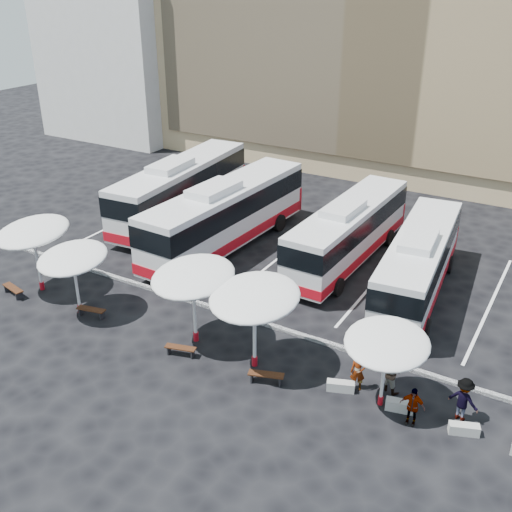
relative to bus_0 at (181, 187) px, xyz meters
The scene contains 25 objects.
ground 13.32m from the bus_0, 47.83° to the right, with size 120.00×120.00×0.00m, color black.
sandstone_building 26.02m from the bus_0, 68.26° to the left, with size 42.00×18.25×29.60m.
apartment_block 27.34m from the bus_0, 136.40° to the left, with size 14.00×14.00×18.00m, color silver.
curb_divider 12.95m from the bus_0, 46.32° to the right, with size 34.00×0.25×0.15m, color black.
bay_lines 9.25m from the bus_0, 11.16° to the right, with size 24.15×12.00×0.01m.
bus_0 is the anchor object (origin of this frame).
bus_1 5.85m from the bus_0, 25.61° to the right, with size 3.66×13.70×4.31m.
bus_2 12.50m from the bus_0, ahead, with size 3.07×12.20×3.85m.
bus_3 17.33m from the bus_0, ahead, with size 3.69×12.02×3.75m.
sunshade_0 12.22m from the bus_0, 91.54° to the right, with size 4.79×4.82×3.95m.
sunshade_1 13.26m from the bus_0, 76.16° to the right, with size 3.67×3.71×3.54m.
sunshade_2 15.46m from the bus_0, 51.11° to the right, with size 4.83×4.86×3.93m.
sunshade_3 17.93m from the bus_0, 43.39° to the right, with size 4.77×4.80×3.99m.
sunshade_4 22.14m from the bus_0, 32.81° to the right, with size 3.48×3.52×3.38m.
wood_bench_0 13.55m from the bus_0, 94.67° to the right, with size 1.58×0.73×0.47m.
wood_bench_1 13.62m from the bus_0, 72.79° to the right, with size 1.53×0.69×0.45m.
wood_bench_2 16.61m from the bus_0, 53.69° to the right, with size 1.45×0.73×0.43m.
wood_bench_3 19.28m from the bus_0, 43.04° to the right, with size 1.54×0.86×0.46m.
conc_bench_0 20.82m from the bus_0, 35.38° to the right, with size 1.13×0.38×0.42m, color #999993.
conc_bench_1 22.89m from the bus_0, 31.62° to the right, with size 1.19×0.40×0.45m, color #999993.
conc_bench_2 25.01m from the bus_0, 28.85° to the right, with size 1.10×0.37×0.41m, color #999993.
passenger_0 20.94m from the bus_0, 33.51° to the right, with size 0.61×0.40×1.68m, color black.
passenger_1 21.68m from the bus_0, 30.50° to the right, with size 0.88×0.68×1.80m, color black.
passenger_2 23.58m from the bus_0, 32.03° to the right, with size 0.95×0.40×1.63m, color black.
passenger_3 24.35m from the bus_0, 27.60° to the right, with size 1.19×0.68×1.84m, color black.
Camera 1 is at (15.02, -20.97, 15.57)m, focal length 42.00 mm.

